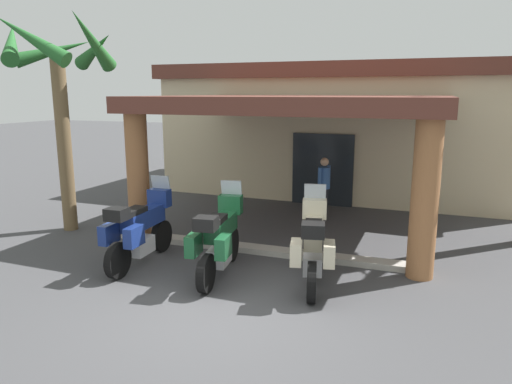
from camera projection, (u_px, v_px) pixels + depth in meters
ground_plane at (216, 310)px, 7.25m from camera, size 80.00×80.00×0.00m
motel_building at (342, 127)px, 16.15m from camera, size 11.34×11.69×4.13m
motorcycle_blue at (140, 229)px, 9.05m from camera, size 0.71×2.21×1.61m
motorcycle_green at (219, 239)px, 8.47m from camera, size 0.79×2.21×1.61m
motorcycle_cream at (313, 245)px, 8.11m from camera, size 0.93×2.19×1.61m
pedestrian at (324, 184)px, 12.38m from camera, size 0.32×0.50×1.61m
palm_tree_roadside at (59, 73)px, 10.77m from camera, size 2.71×2.76×5.06m
curb_strip at (248, 248)px, 9.93m from camera, size 7.01×0.36×0.12m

